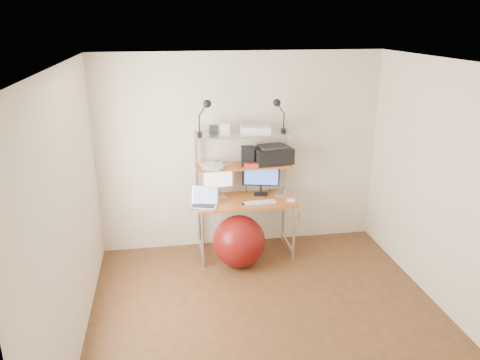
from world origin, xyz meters
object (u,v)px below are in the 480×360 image
object	(u,v)px
monitor_black	(261,177)
monitor_silver	(218,179)
exercise_ball	(239,241)
laptop	(204,202)
printer	(272,155)

from	to	relation	value
monitor_black	monitor_silver	bearing A→B (deg)	-165.30
monitor_black	exercise_ball	xyz separation A→B (m)	(-0.35, -0.43, -0.66)
monitor_silver	laptop	world-z (taller)	monitor_silver
monitor_black	exercise_ball	bearing A→B (deg)	-115.04
printer	exercise_ball	distance (m)	1.15
monitor_silver	printer	xyz separation A→B (m)	(0.69, 0.01, 0.28)
laptop	exercise_ball	bearing A→B (deg)	-6.37
monitor_silver	printer	distance (m)	0.74
monitor_silver	monitor_black	xyz separation A→B (m)	(0.55, 0.01, -0.01)
exercise_ball	laptop	bearing A→B (deg)	156.23
monitor_silver	exercise_ball	size ratio (longest dim) A/B	0.71
laptop	printer	bearing A→B (deg)	34.17
monitor_silver	printer	world-z (taller)	printer
exercise_ball	monitor_silver	bearing A→B (deg)	114.59
monitor_silver	monitor_black	distance (m)	0.55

